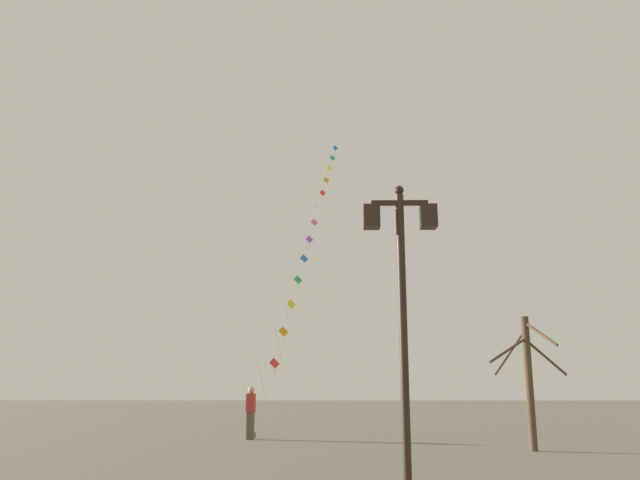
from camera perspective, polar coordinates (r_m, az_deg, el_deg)
The scene contains 5 objects.
ground_plane at distance 21.03m, azimuth -1.12°, elevation -17.53°, with size 160.00×160.00×0.00m, color #756B5B.
twin_lantern_lamp_post at distance 10.92m, azimuth 7.27°, elevation -3.09°, with size 1.26×0.28×5.07m.
kite_train at distance 35.61m, azimuth -0.75°, elevation 0.75°, with size 3.26×22.43×19.47m.
kite_flyer at distance 22.18m, azimuth -6.18°, elevation -14.89°, with size 0.29×0.62×1.71m.
bare_tree at distance 18.80m, azimuth 18.06°, elevation -11.49°, with size 2.39×1.80×3.59m.
Camera 1 is at (0.73, -0.96, 1.61)m, focal length 36.01 mm.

